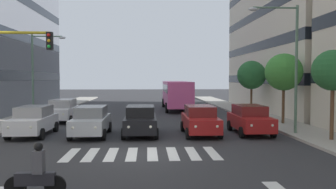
% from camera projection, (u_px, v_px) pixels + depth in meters
% --- Properties ---
extents(ground_plane, '(180.00, 180.00, 0.00)m').
position_uv_depth(ground_plane, '(142.00, 154.00, 15.37)').
color(ground_plane, '#2D2D30').
extents(building_left_block_0, '(8.43, 22.81, 22.91)m').
position_uv_depth(building_left_block_0, '(296.00, 0.00, 35.82)').
color(building_left_block_0, beige).
rests_on(building_left_block_0, ground_plane).
extents(crosswalk_markings, '(6.75, 2.80, 0.01)m').
position_uv_depth(crosswalk_markings, '(142.00, 154.00, 15.37)').
color(crosswalk_markings, silver).
rests_on(crosswalk_markings, ground_plane).
extents(car_0, '(2.02, 4.44, 1.72)m').
position_uv_depth(car_0, '(250.00, 119.00, 20.96)').
color(car_0, maroon).
rests_on(car_0, ground_plane).
extents(car_1, '(2.02, 4.44, 1.72)m').
position_uv_depth(car_1, '(200.00, 120.00, 20.54)').
color(car_1, maroon).
rests_on(car_1, ground_plane).
extents(car_2, '(2.02, 4.44, 1.72)m').
position_uv_depth(car_2, '(140.00, 120.00, 20.40)').
color(car_2, black).
rests_on(car_2, ground_plane).
extents(car_3, '(2.02, 4.44, 1.72)m').
position_uv_depth(car_3, '(91.00, 121.00, 20.10)').
color(car_3, '#B2B7BC').
rests_on(car_3, ground_plane).
extents(car_4, '(2.02, 4.44, 1.72)m').
position_uv_depth(car_4, '(34.00, 121.00, 20.24)').
color(car_4, silver).
rests_on(car_4, ground_plane).
extents(car_row2_0, '(2.02, 4.44, 1.72)m').
position_uv_depth(car_row2_0, '(63.00, 110.00, 26.79)').
color(car_row2_0, silver).
rests_on(car_row2_0, ground_plane).
extents(bus_behind_traffic, '(2.78, 10.50, 3.00)m').
position_uv_depth(bus_behind_traffic, '(176.00, 92.00, 37.12)').
color(bus_behind_traffic, '#DB5193').
rests_on(bus_behind_traffic, ground_plane).
extents(motorcycle_with_rider, '(1.70, 0.36, 1.57)m').
position_uv_depth(motorcycle_with_rider, '(36.00, 174.00, 9.77)').
color(motorcycle_with_rider, black).
rests_on(motorcycle_with_rider, ground_plane).
extents(street_lamp_left, '(2.96, 0.28, 7.42)m').
position_uv_depth(street_lamp_left, '(289.00, 56.00, 20.17)').
color(street_lamp_left, '#4C6B56').
rests_on(street_lamp_left, sidewalk_left).
extents(street_lamp_right, '(2.71, 0.28, 6.70)m').
position_uv_depth(street_lamp_right, '(38.00, 67.00, 27.76)').
color(street_lamp_right, '#4C6B56').
rests_on(street_lamp_right, sidewalk_right).
extents(street_tree_0, '(2.13, 2.13, 4.68)m').
position_uv_depth(street_tree_0, '(333.00, 71.00, 17.95)').
color(street_tree_0, '#513823').
rests_on(street_tree_0, sidewalk_left).
extents(street_tree_1, '(2.63, 2.63, 4.96)m').
position_uv_depth(street_tree_1, '(284.00, 72.00, 24.55)').
color(street_tree_1, '#513823').
rests_on(street_tree_1, sidewalk_left).
extents(street_tree_2, '(2.63, 2.63, 4.82)m').
position_uv_depth(street_tree_2, '(252.00, 75.00, 32.06)').
color(street_tree_2, '#513823').
rests_on(street_tree_2, sidewalk_left).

